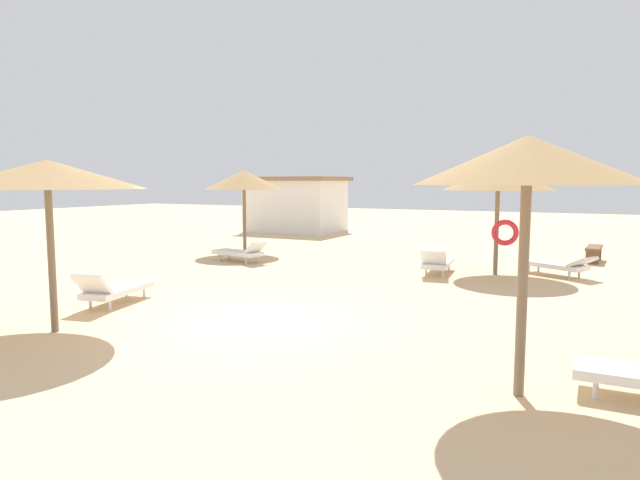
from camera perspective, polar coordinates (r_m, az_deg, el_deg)
The scene contains 11 objects.
ground_plane at distance 9.94m, azimuth -7.85°, elevation -8.53°, with size 80.00×80.00×0.00m, color #DBBA8C.
parasol_0 at distance 15.45m, azimuth 17.95°, elevation 6.09°, with size 2.87×2.87×2.95m.
parasol_1 at distance 6.66m, azimuth 20.65°, elevation 7.61°, with size 2.54×2.54×3.01m.
parasol_3 at distance 19.28m, azimuth -7.87°, elevation 6.14°, with size 2.69×2.69×2.88m.
parasol_4 at distance 10.03m, azimuth -26.37°, elevation 6.05°, with size 3.11×3.11×2.85m.
lounger_0 at distance 15.90m, azimuth 23.41°, elevation -2.36°, with size 1.98×1.50×0.61m.
lounger_3 at distance 17.33m, azimuth -8.20°, elevation -1.23°, with size 1.97×0.96×0.73m.
lounger_4 at distance 11.99m, azimuth -20.52°, elevation -4.78°, with size 1.01×1.96×0.76m.
lounger_5 at distance 15.25m, azimuth 12.01°, elevation -2.27°, with size 0.83×1.92×0.78m.
bench_0 at distance 19.21m, azimuth 26.45°, elevation -1.01°, with size 0.50×1.52×0.49m.
beach_cabana at distance 27.71m, azimuth -2.50°, elevation 3.75°, with size 4.70×3.61×2.74m.
Camera 1 is at (5.47, -7.92, 2.49)m, focal length 30.97 mm.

